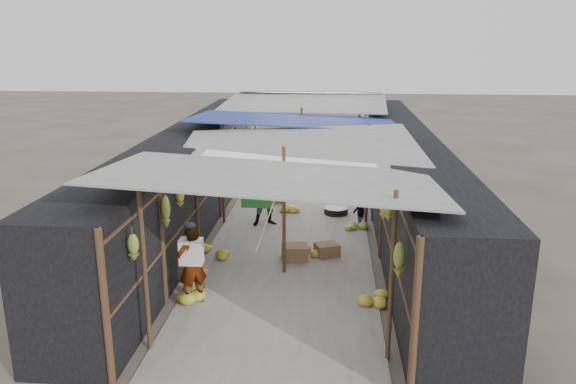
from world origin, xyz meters
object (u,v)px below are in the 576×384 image
(shopper_blue, at_px, (268,195))
(vendor_elderly, at_px, (192,265))
(crate_near, at_px, (295,253))
(vendor_seated, at_px, (359,211))
(black_basin, at_px, (336,211))

(shopper_blue, bearing_deg, vendor_elderly, -117.31)
(crate_near, distance_m, vendor_seated, 2.73)
(vendor_elderly, bearing_deg, black_basin, -150.25)
(black_basin, distance_m, vendor_seated, 1.16)
(crate_near, distance_m, black_basin, 3.38)
(crate_near, relative_size, vendor_seated, 0.67)
(vendor_elderly, relative_size, shopper_blue, 0.92)
(crate_near, relative_size, shopper_blue, 0.35)
(crate_near, bearing_deg, vendor_elderly, -135.10)
(black_basin, relative_size, shopper_blue, 0.40)
(crate_near, bearing_deg, vendor_seated, 50.70)
(black_basin, distance_m, shopper_blue, 2.12)
(black_basin, height_order, vendor_elderly, vendor_elderly)
(crate_near, relative_size, black_basin, 0.87)
(shopper_blue, bearing_deg, black_basin, 14.60)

